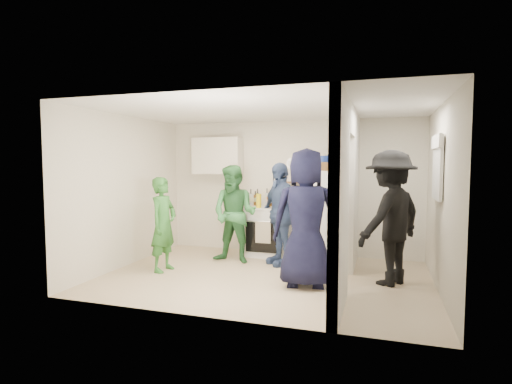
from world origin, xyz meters
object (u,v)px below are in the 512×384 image
yellow_cup_stack_top (341,164)px  person_green_left (163,224)px  blue_bowl (324,159)px  person_denim (280,214)px  wicker_basket (324,166)px  person_nook (390,218)px  fridge (328,216)px  person_green_center (234,214)px  stove (268,231)px  person_navy (306,218)px

yellow_cup_stack_top → person_green_left: bearing=-152.2°
blue_bowl → person_denim: (-0.64, -0.59, -0.92)m
wicker_basket → person_nook: size_ratio=0.18×
fridge → person_green_center: (-1.52, -0.64, 0.05)m
blue_bowl → person_green_left: (-2.30, -1.53, -1.04)m
fridge → person_nook: person_nook is taller
wicker_basket → person_green_center: size_ratio=0.21×
person_nook → person_denim: bearing=-73.7°
person_green_left → person_denim: size_ratio=0.87×
yellow_cup_stack_top → person_green_center: yellow_cup_stack_top is taller
fridge → person_denim: person_denim is taller
stove → wicker_basket: 1.56m
yellow_cup_stack_top → person_nook: bearing=-52.4°
stove → person_green_center: 0.88m
person_green_center → stove: bearing=62.5°
fridge → wicker_basket: 0.87m
wicker_basket → person_navy: (-0.00, -1.66, -0.70)m
fridge → blue_bowl: (-0.10, 0.05, 0.99)m
person_navy → person_green_left: bearing=-12.7°
person_denim → person_green_left: bearing=-105.4°
fridge → person_green_left: fridge is taller
wicker_basket → person_denim: wicker_basket is taller
person_green_left → person_navy: (2.30, -0.12, 0.21)m
yellow_cup_stack_top → person_green_center: size_ratio=0.15×
person_green_left → fridge: bearing=-53.2°
fridge → person_navy: (-0.10, -1.61, 0.17)m
person_green_left → person_nook: bearing=-78.9°
person_navy → blue_bowl: bearing=-99.7°
stove → person_nook: person_nook is taller
stove → person_nook: size_ratio=0.48×
fridge → person_navy: person_navy is taller
wicker_basket → person_nook: (1.11, -1.17, -0.71)m
yellow_cup_stack_top → person_denim: bearing=-155.5°
fridge → yellow_cup_stack_top: (0.22, -0.10, 0.91)m
wicker_basket → yellow_cup_stack_top: (0.32, -0.15, 0.05)m
person_nook → fridge: bearing=-103.3°
person_denim → blue_bowl: bearing=87.5°
blue_bowl → person_denim: bearing=-137.5°
fridge → wicker_basket: size_ratio=4.51×
blue_bowl → yellow_cup_stack_top: bearing=-25.1°
stove → person_nook: bearing=-28.7°
stove → yellow_cup_stack_top: size_ratio=3.64×
yellow_cup_stack_top → person_navy: size_ratio=0.13×
wicker_basket → yellow_cup_stack_top: bearing=-25.1°
person_navy → person_denim: bearing=-68.7°
stove → blue_bowl: (1.00, 0.02, 1.33)m
blue_bowl → yellow_cup_stack_top: size_ratio=0.96×
person_nook → person_green_left: bearing=-49.1°
wicker_basket → person_green_center: wicker_basket is taller
wicker_basket → blue_bowl: blue_bowl is taller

